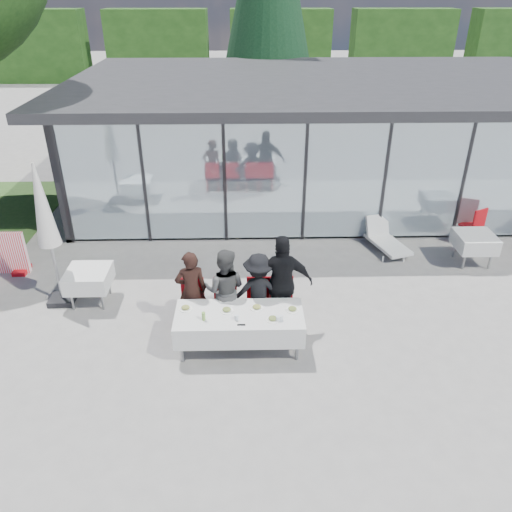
{
  "coord_description": "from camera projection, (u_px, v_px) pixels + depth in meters",
  "views": [
    {
      "loc": [
        -0.43,
        -7.42,
        5.83
      ],
      "look_at": [
        -0.22,
        1.2,
        1.1
      ],
      "focal_mm": 35.0,
      "sensor_mm": 36.0,
      "label": 1
    }
  ],
  "objects": [
    {
      "name": "plate_b",
      "position": [
        227.0,
        310.0,
        8.78
      ],
      "size": [
        0.24,
        0.24,
        0.07
      ],
      "color": "white",
      "rests_on": "dining_table"
    },
    {
      "name": "plate_a",
      "position": [
        186.0,
        308.0,
        8.83
      ],
      "size": [
        0.24,
        0.24,
        0.07
      ],
      "color": "white",
      "rests_on": "dining_table"
    },
    {
      "name": "spare_table_right",
      "position": [
        475.0,
        242.0,
        11.58
      ],
      "size": [
        0.86,
        0.86,
        0.74
      ],
      "color": "silver",
      "rests_on": "ground"
    },
    {
      "name": "diner_chair_d",
      "position": [
        282.0,
        299.0,
        9.5
      ],
      "size": [
        0.44,
        0.44,
        0.97
      ],
      "color": "#B90C13",
      "rests_on": "ground"
    },
    {
      "name": "plate_extra",
      "position": [
        273.0,
        319.0,
        8.54
      ],
      "size": [
        0.24,
        0.24,
        0.07
      ],
      "color": "white",
      "rests_on": "dining_table"
    },
    {
      "name": "ground",
      "position": [
        269.0,
        338.0,
        9.32
      ],
      "size": [
        90.0,
        90.0,
        0.0
      ],
      "primitive_type": "plane",
      "color": "gray",
      "rests_on": "ground"
    },
    {
      "name": "juice_bottle",
      "position": [
        204.0,
        316.0,
        8.52
      ],
      "size": [
        0.06,
        0.06,
        0.16
      ],
      "primitive_type": "cylinder",
      "color": "#76A745",
      "rests_on": "dining_table"
    },
    {
      "name": "diner_chair_b",
      "position": [
        225.0,
        300.0,
        9.48
      ],
      "size": [
        0.44,
        0.44,
        0.97
      ],
      "color": "#B90C13",
      "rests_on": "ground"
    },
    {
      "name": "diner_a",
      "position": [
        191.0,
        291.0,
        9.26
      ],
      "size": [
        0.7,
        0.7,
        1.63
      ],
      "primitive_type": "imported",
      "rotation": [
        0.0,
        0.0,
        3.35
      ],
      "color": "black",
      "rests_on": "ground"
    },
    {
      "name": "spare_chair_b",
      "position": [
        475.0,
        224.0,
        12.47
      ],
      "size": [
        0.59,
        0.59,
        0.97
      ],
      "color": "#B90C13",
      "rests_on": "ground"
    },
    {
      "name": "folded_eyeglasses",
      "position": [
        241.0,
        325.0,
        8.43
      ],
      "size": [
        0.14,
        0.03,
        0.01
      ],
      "primitive_type": "cube",
      "color": "black",
      "rests_on": "dining_table"
    },
    {
      "name": "market_umbrella",
      "position": [
        44.0,
        215.0,
        9.44
      ],
      "size": [
        0.5,
        0.5,
        3.0
      ],
      "color": "black",
      "rests_on": "ground"
    },
    {
      "name": "diner_chair_c",
      "position": [
        258.0,
        300.0,
        9.49
      ],
      "size": [
        0.44,
        0.44,
        0.97
      ],
      "color": "#B90C13",
      "rests_on": "ground"
    },
    {
      "name": "plate_c",
      "position": [
        257.0,
        307.0,
        8.85
      ],
      "size": [
        0.24,
        0.24,
        0.07
      ],
      "color": "white",
      "rests_on": "dining_table"
    },
    {
      "name": "pavilion",
      "position": [
        322.0,
        118.0,
        15.49
      ],
      "size": [
        14.8,
        8.8,
        3.44
      ],
      "color": "gray",
      "rests_on": "ground"
    },
    {
      "name": "diner_chair_a",
      "position": [
        193.0,
        300.0,
        9.46
      ],
      "size": [
        0.44,
        0.44,
        0.97
      ],
      "color": "#B90C13",
      "rests_on": "ground"
    },
    {
      "name": "dining_table",
      "position": [
        239.0,
        323.0,
        8.83
      ],
      "size": [
        2.26,
        0.96,
        0.75
      ],
      "color": "silver",
      "rests_on": "ground"
    },
    {
      "name": "lounger",
      "position": [
        385.0,
        239.0,
        12.38
      ],
      "size": [
        0.98,
        1.45,
        0.72
      ],
      "color": "silver",
      "rests_on": "ground"
    },
    {
      "name": "drinking_glasses",
      "position": [
        265.0,
        318.0,
        8.52
      ],
      "size": [
        0.83,
        0.12,
        0.1
      ],
      "color": "silver",
      "rests_on": "dining_table"
    },
    {
      "name": "diner_d",
      "position": [
        283.0,
        283.0,
        9.23
      ],
      "size": [
        1.14,
        1.14,
        1.91
      ],
      "primitive_type": "imported",
      "rotation": [
        0.0,
        0.0,
        3.16
      ],
      "color": "black",
      "rests_on": "ground"
    },
    {
      "name": "diner_b",
      "position": [
        225.0,
        290.0,
        9.27
      ],
      "size": [
        0.92,
        0.92,
        1.65
      ],
      "primitive_type": "imported",
      "rotation": [
        0.0,
        0.0,
        2.98
      ],
      "color": "#4A4A4A",
      "rests_on": "ground"
    },
    {
      "name": "treeline",
      "position": [
        219.0,
        46.0,
        32.76
      ],
      "size": [
        62.5,
        2.0,
        4.4
      ],
      "color": "#193B13",
      "rests_on": "ground"
    },
    {
      "name": "plate_d",
      "position": [
        292.0,
        309.0,
        8.8
      ],
      "size": [
        0.24,
        0.24,
        0.07
      ],
      "color": "white",
      "rests_on": "dining_table"
    },
    {
      "name": "diner_c",
      "position": [
        259.0,
        292.0,
        9.3
      ],
      "size": [
        1.03,
        1.03,
        1.55
      ],
      "primitive_type": "imported",
      "rotation": [
        0.0,
        0.0,
        3.11
      ],
      "color": "black",
      "rests_on": "ground"
    },
    {
      "name": "spare_table_left",
      "position": [
        89.0,
        278.0,
        10.14
      ],
      "size": [
        0.86,
        0.86,
        0.74
      ],
      "color": "silver",
      "rests_on": "ground"
    }
  ]
}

